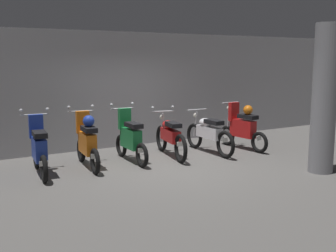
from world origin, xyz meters
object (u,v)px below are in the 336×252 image
Objects in this scene: motorbike_slot_0 at (39,149)px; support_pillar at (324,99)px; motorbike_slot_4 at (209,133)px; motorbike_slot_5 at (242,127)px; motorbike_slot_1 at (87,141)px; motorbike_slot_2 at (130,138)px; motorbike_slot_3 at (170,136)px.

motorbike_slot_0 is 5.76m from support_pillar.
motorbike_slot_5 is (1.01, -0.06, 0.08)m from motorbike_slot_4.
motorbike_slot_0 is 1.02m from motorbike_slot_1.
motorbike_slot_2 is 2.04m from motorbike_slot_4.
motorbike_slot_5 reaches higher than motorbike_slot_4.
support_pillar is (4.99, -2.70, 0.96)m from motorbike_slot_0.
motorbike_slot_0 reaches higher than motorbike_slot_4.
motorbike_slot_5 reaches higher than motorbike_slot_3.
motorbike_slot_2 is at bearing 136.85° from support_pillar.
motorbike_slot_2 is 4.18m from support_pillar.
motorbike_slot_1 is 1.02m from motorbike_slot_2.
support_pillar is at bearing -43.15° from motorbike_slot_2.
motorbike_slot_4 is (4.06, -0.10, -0.04)m from motorbike_slot_0.
motorbike_slot_0 is 0.87× the size of motorbike_slot_3.
support_pillar is at bearing -54.65° from motorbike_slot_3.
motorbike_slot_1 is 3.05m from motorbike_slot_4.
motorbike_slot_5 is 2.70m from support_pillar.
motorbike_slot_3 is 0.65× the size of support_pillar.
motorbike_slot_4 is 2.93m from support_pillar.
motorbike_slot_3 is (1.02, -0.04, -0.04)m from motorbike_slot_2.
motorbike_slot_0 reaches higher than motorbike_slot_3.
motorbike_slot_0 is 1.00× the size of motorbike_slot_2.
motorbike_slot_0 is at bearing 178.20° from motorbike_slot_5.
support_pillar is at bearing -34.69° from motorbike_slot_1.
motorbike_slot_4 is 1.16× the size of motorbike_slot_5.
support_pillar is (2.96, -2.78, 0.96)m from motorbike_slot_2.
motorbike_slot_5 is 0.56× the size of support_pillar.
support_pillar is (-0.08, -2.54, 0.93)m from motorbike_slot_5.
motorbike_slot_0 is 4.06m from motorbike_slot_4.
support_pillar is (1.94, -2.74, 1.00)m from motorbike_slot_3.
motorbike_slot_1 is 4.07m from motorbike_slot_5.
motorbike_slot_2 is at bearing 1.34° from motorbike_slot_1.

